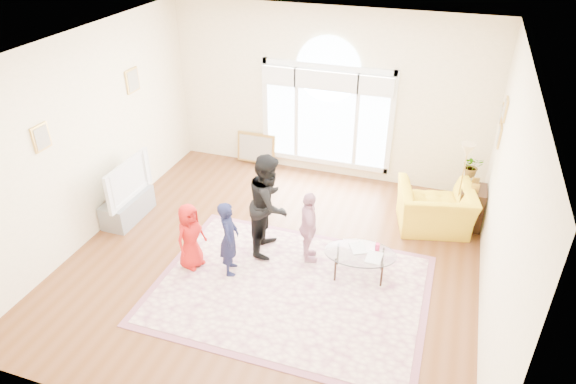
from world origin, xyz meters
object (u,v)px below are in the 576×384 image
(coffee_table, at_px, (360,254))
(armchair, at_px, (435,209))
(tv_console, at_px, (128,207))
(area_rug, at_px, (290,289))
(television, at_px, (123,179))

(coffee_table, distance_m, armchair, 1.85)
(tv_console, height_order, armchair, armchair)
(tv_console, relative_size, armchair, 0.86)
(armchair, bearing_deg, tv_console, 1.63)
(armchair, bearing_deg, coffee_table, 46.94)
(area_rug, relative_size, tv_console, 3.60)
(coffee_table, xyz_separation_m, armchair, (0.91, 1.61, -0.02))
(area_rug, xyz_separation_m, armchair, (1.76, 2.21, 0.37))
(television, xyz_separation_m, coffee_table, (4.05, -0.26, -0.36))
(tv_console, distance_m, armchair, 5.15)
(tv_console, distance_m, television, 0.55)
(coffee_table, bearing_deg, armchair, 52.59)
(area_rug, distance_m, armchair, 2.85)
(tv_console, height_order, television, television)
(area_rug, distance_m, tv_console, 3.33)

